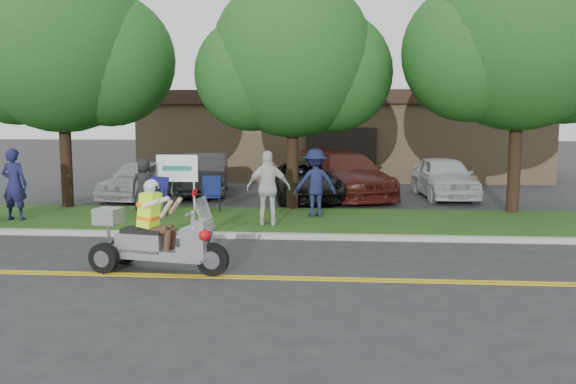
# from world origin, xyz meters

# --- Properties ---
(ground) EXTENTS (120.00, 120.00, 0.00)m
(ground) POSITION_xyz_m (0.00, 0.00, 0.00)
(ground) COLOR #28282B
(ground) RESTS_ON ground
(centerline_near) EXTENTS (60.00, 0.10, 0.01)m
(centerline_near) POSITION_xyz_m (0.00, -0.58, 0.01)
(centerline_near) COLOR gold
(centerline_near) RESTS_ON ground
(centerline_far) EXTENTS (60.00, 0.10, 0.01)m
(centerline_far) POSITION_xyz_m (0.00, -0.42, 0.01)
(centerline_far) COLOR gold
(centerline_far) RESTS_ON ground
(curb) EXTENTS (60.00, 0.25, 0.12)m
(curb) POSITION_xyz_m (0.00, 3.05, 0.06)
(curb) COLOR #A8A89E
(curb) RESTS_ON ground
(grass_verge) EXTENTS (60.00, 4.00, 0.10)m
(grass_verge) POSITION_xyz_m (0.00, 5.20, 0.06)
(grass_verge) COLOR #204512
(grass_verge) RESTS_ON ground
(commercial_building) EXTENTS (18.00, 8.20, 4.00)m
(commercial_building) POSITION_xyz_m (2.00, 18.98, 2.01)
(commercial_building) COLOR #9E7F5B
(commercial_building) RESTS_ON ground
(tree_left) EXTENTS (6.62, 5.40, 7.78)m
(tree_left) POSITION_xyz_m (-6.44, 7.03, 4.85)
(tree_left) COLOR #332114
(tree_left) RESTS_ON ground
(tree_mid) EXTENTS (5.88, 4.80, 7.05)m
(tree_mid) POSITION_xyz_m (0.55, 7.23, 4.43)
(tree_mid) COLOR #332114
(tree_mid) RESTS_ON ground
(tree_right) EXTENTS (6.86, 5.60, 8.07)m
(tree_right) POSITION_xyz_m (7.06, 7.03, 5.03)
(tree_right) COLOR #332114
(tree_right) RESTS_ON ground
(business_sign) EXTENTS (1.25, 0.06, 1.75)m
(business_sign) POSITION_xyz_m (-2.90, 6.60, 1.26)
(business_sign) COLOR silver
(business_sign) RESTS_ON ground
(trike_scooter) EXTENTS (2.67, 1.10, 1.75)m
(trike_scooter) POSITION_xyz_m (-1.53, -0.20, 0.61)
(trike_scooter) COLOR black
(trike_scooter) RESTS_ON ground
(lawn_chair_a) EXTENTS (0.67, 0.69, 1.09)m
(lawn_chair_a) POSITION_xyz_m (-3.18, 5.42, 0.72)
(lawn_chair_a) COLOR black
(lawn_chair_a) RESTS_ON grass_verge
(lawn_chair_b) EXTENTS (0.63, 0.65, 1.03)m
(lawn_chair_b) POSITION_xyz_m (-1.84, 6.45, 0.69)
(lawn_chair_b) COLOR black
(lawn_chair_b) RESTS_ON grass_verge
(spectator_adult_left) EXTENTS (0.74, 0.52, 1.94)m
(spectator_adult_left) POSITION_xyz_m (-6.82, 4.48, 1.07)
(spectator_adult_left) COLOR #1A1844
(spectator_adult_left) RESTS_ON grass_verge
(spectator_adult_right) EXTENTS (1.15, 0.55, 1.92)m
(spectator_adult_right) POSITION_xyz_m (0.11, 4.28, 1.06)
(spectator_adult_right) COLOR silver
(spectator_adult_right) RESTS_ON grass_verge
(spectator_chair_a) EXTENTS (1.38, 1.05, 1.89)m
(spectator_chair_a) POSITION_xyz_m (1.25, 5.73, 1.05)
(spectator_chair_a) COLOR #171C40
(spectator_chair_a) RESTS_ON grass_verge
(spectator_chair_b) EXTENTS (0.82, 0.57, 1.59)m
(spectator_chair_b) POSITION_xyz_m (-3.72, 6.01, 0.90)
(spectator_chair_b) COLOR black
(spectator_chair_b) RESTS_ON grass_verge
(parked_car_far_left) EXTENTS (2.30, 4.27, 1.38)m
(parked_car_far_left) POSITION_xyz_m (-5.00, 9.51, 0.69)
(parked_car_far_left) COLOR #A1A3A8
(parked_car_far_left) RESTS_ON ground
(parked_car_left) EXTENTS (2.26, 4.73, 1.50)m
(parked_car_left) POSITION_xyz_m (-3.05, 10.97, 0.75)
(parked_car_left) COLOR #28282A
(parked_car_left) RESTS_ON ground
(parked_car_mid) EXTENTS (3.16, 5.09, 1.31)m
(parked_car_mid) POSITION_xyz_m (0.75, 9.66, 0.66)
(parked_car_mid) COLOR black
(parked_car_mid) RESTS_ON ground
(parked_car_right) EXTENTS (3.91, 5.92, 1.59)m
(parked_car_right) POSITION_xyz_m (2.18, 10.59, 0.80)
(parked_car_right) COLOR #471410
(parked_car_right) RESTS_ON ground
(parked_car_far_right) EXTENTS (2.11, 4.47, 1.48)m
(parked_car_far_right) POSITION_xyz_m (5.63, 10.69, 0.74)
(parked_car_far_right) COLOR silver
(parked_car_far_right) RESTS_ON ground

